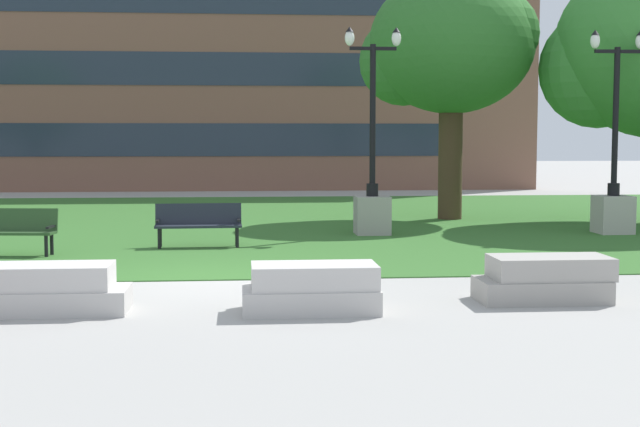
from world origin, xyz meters
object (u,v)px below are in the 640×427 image
object	(u,v)px
park_bench_far_left	(198,222)
lamp_post_left	(613,192)
concrete_block_right	(545,280)
concrete_block_center	(55,289)
park_bench_near_right	(10,228)
lamp_post_right	(372,192)
concrete_block_left	(312,289)

from	to	relation	value
park_bench_far_left	lamp_post_left	world-z (taller)	lamp_post_left
lamp_post_left	concrete_block_right	bearing A→B (deg)	-118.70
concrete_block_center	park_bench_near_right	distance (m)	6.17
concrete_block_center	lamp_post_left	xyz separation A→B (m)	(11.32, 8.58, 0.70)
concrete_block_right	lamp_post_left	bearing A→B (deg)	61.30
park_bench_near_right	lamp_post_right	distance (m)	8.20
concrete_block_left	park_bench_near_right	bearing A→B (deg)	131.67
concrete_block_center	lamp_post_left	size ratio (longest dim) A/B	0.39
concrete_block_right	concrete_block_left	bearing A→B (deg)	-171.84
park_bench_far_left	lamp_post_right	size ratio (longest dim) A/B	0.37
park_bench_near_right	lamp_post_left	size ratio (longest dim) A/B	0.39
park_bench_far_left	concrete_block_right	bearing A→B (deg)	-52.08
concrete_block_center	concrete_block_left	world-z (taller)	same
concrete_block_right	park_bench_far_left	world-z (taller)	park_bench_far_left
park_bench_near_right	lamp_post_right	xyz separation A→B (m)	(7.59, 3.08, 0.47)
concrete_block_right	park_bench_near_right	size ratio (longest dim) A/B	1.00
concrete_block_left	park_bench_far_left	bearing A→B (deg)	104.39
concrete_block_center	park_bench_far_left	bearing A→B (deg)	77.04
concrete_block_left	lamp_post_right	distance (m)	9.45
concrete_block_center	concrete_block_left	xyz separation A→B (m)	(3.40, -0.27, 0.00)
concrete_block_right	lamp_post_left	distance (m)	9.57
concrete_block_right	park_bench_far_left	xyz separation A→B (m)	(-5.17, 6.63, 0.23)
concrete_block_left	lamp_post_right	bearing A→B (deg)	76.73
concrete_block_left	park_bench_far_left	xyz separation A→B (m)	(-1.82, 7.11, 0.23)
concrete_block_center	park_bench_near_right	world-z (taller)	park_bench_near_right
park_bench_near_right	concrete_block_left	bearing A→B (deg)	-48.33
concrete_block_left	lamp_post_left	xyz separation A→B (m)	(7.93, 8.85, 0.70)
lamp_post_left	lamp_post_right	bearing A→B (deg)	176.78
concrete_block_right	lamp_post_right	size ratio (longest dim) A/B	0.38
lamp_post_right	lamp_post_left	bearing A→B (deg)	-3.22
concrete_block_center	concrete_block_right	distance (m)	6.74
lamp_post_right	lamp_post_left	world-z (taller)	lamp_post_right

